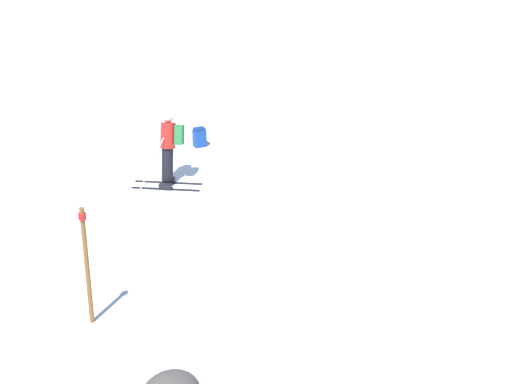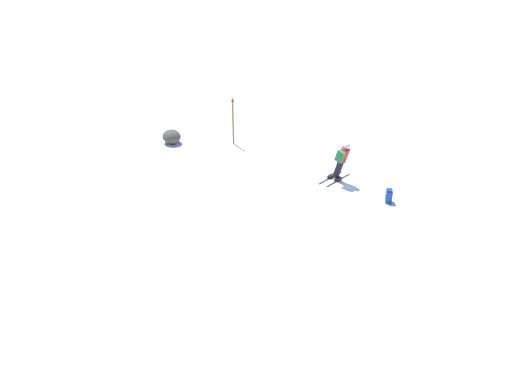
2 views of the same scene
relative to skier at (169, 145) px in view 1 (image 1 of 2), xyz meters
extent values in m
plane|color=white|center=(0.78, 0.08, -0.91)|extent=(300.00, 300.00, 0.00)
cube|color=black|center=(0.09, 0.01, -0.90)|extent=(0.73, 1.47, 0.01)
cube|color=black|center=(0.42, 0.15, -0.90)|extent=(0.73, 1.47, 0.01)
cube|color=black|center=(0.09, 0.01, -0.84)|extent=(0.24, 0.31, 0.12)
cube|color=black|center=(0.42, 0.15, -0.84)|extent=(0.24, 0.31, 0.12)
cylinder|color=black|center=(0.12, 0.02, -0.43)|extent=(0.52, 0.42, 0.78)
cylinder|color=red|center=(-0.04, -0.05, 0.21)|extent=(0.58, 0.51, 0.65)
sphere|color=tan|center=(-0.14, -0.10, 0.58)|extent=(0.32, 0.30, 0.26)
sphere|color=silver|center=(-0.15, -0.10, 0.61)|extent=(0.37, 0.34, 0.30)
cube|color=#236633|center=(-0.16, 0.18, 0.23)|extent=(0.43, 0.32, 0.50)
cylinder|color=#B7B7BC|center=(-0.15, -0.43, -0.40)|extent=(0.14, 0.52, 1.04)
cylinder|color=#B7B7BC|center=(0.61, -0.09, -0.33)|extent=(0.90, 0.18, 1.16)
cube|color=#194293|center=(-2.16, -0.65, -0.69)|extent=(0.37, 0.35, 0.44)
cube|color=navy|center=(-2.16, -0.65, -0.44)|extent=(0.33, 0.31, 0.06)
cylinder|color=brown|center=(5.40, 2.26, 0.17)|extent=(0.08, 0.08, 2.15)
cylinder|color=red|center=(5.40, 2.26, 1.10)|extent=(0.13, 0.13, 0.10)
camera|label=1|loc=(14.50, 10.89, 7.21)|focal=60.00mm
camera|label=2|loc=(-14.58, 10.02, 7.35)|focal=35.00mm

